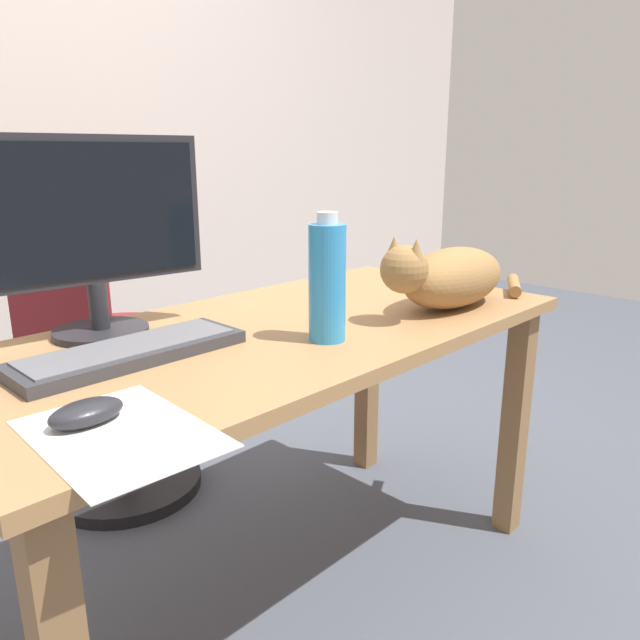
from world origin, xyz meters
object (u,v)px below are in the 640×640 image
object	(u,v)px
cat	(449,276)
water_bottle	(326,282)
monitor	(91,230)
computer_mouse	(86,413)
keyboard	(130,352)
office_chair	(105,376)

from	to	relation	value
cat	water_bottle	xyz separation A→B (m)	(-0.41, 0.03, 0.04)
monitor	computer_mouse	distance (m)	0.51
monitor	water_bottle	bearing A→B (deg)	-50.37
water_bottle	cat	bearing A→B (deg)	-4.42
monitor	keyboard	size ratio (longest dim) A/B	1.09
office_chair	computer_mouse	distance (m)	1.06
cat	water_bottle	size ratio (longest dim) A/B	2.31
office_chair	keyboard	bearing A→B (deg)	-111.15
office_chair	computer_mouse	bearing A→B (deg)	-116.74
monitor	computer_mouse	size ratio (longest dim) A/B	4.36
office_chair	cat	size ratio (longest dim) A/B	1.55
office_chair	water_bottle	bearing A→B (deg)	-84.97
keyboard	cat	size ratio (longest dim) A/B	0.72
office_chair	water_bottle	distance (m)	0.97
monitor	office_chair	bearing A→B (deg)	65.22
monitor	keyboard	distance (m)	0.29
computer_mouse	keyboard	bearing A→B (deg)	48.92
keyboard	water_bottle	distance (m)	0.41
cat	monitor	bearing A→B (deg)	150.71
monitor	keyboard	bearing A→B (deg)	-100.55
monitor	water_bottle	distance (m)	0.49
computer_mouse	cat	bearing A→B (deg)	0.04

